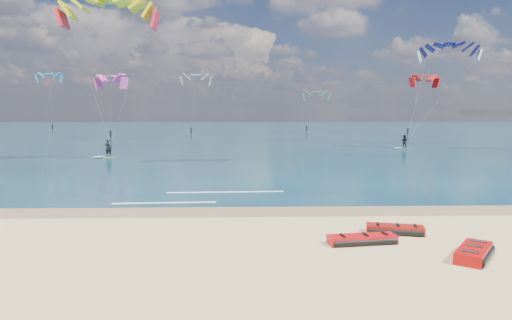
{
  "coord_description": "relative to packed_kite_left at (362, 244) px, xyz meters",
  "views": [
    {
      "loc": [
        2.31,
        -18.22,
        4.67
      ],
      "look_at": [
        3.09,
        8.0,
        1.93
      ],
      "focal_mm": 32.0,
      "sensor_mm": 36.0,
      "label": 1
    }
  ],
  "objects": [
    {
      "name": "packed_kite_mid",
      "position": [
        1.63,
        1.32,
        0.0
      ],
      "size": [
        2.53,
        1.59,
        0.38
      ],
      "primitive_type": null,
      "rotation": [
        0.0,
        0.0,
        -0.24
      ],
      "color": "#9D130A",
      "rests_on": "ground"
    },
    {
      "name": "packed_kite_right",
      "position": [
        3.15,
        -1.75,
        0.0
      ],
      "size": [
        2.38,
        2.6,
        0.44
      ],
      "primitive_type": null,
      "rotation": [
        0.0,
        0.0,
        0.92
      ],
      "color": "#BC0A08",
      "rests_on": "ground"
    },
    {
      "name": "ground",
      "position": [
        -6.58,
        42.44,
        0.0
      ],
      "size": [
        320.0,
        320.0,
        0.0
      ],
      "primitive_type": "plane",
      "color": "tan",
      "rests_on": "ground"
    },
    {
      "name": "sea",
      "position": [
        -6.58,
        106.44,
        0.02
      ],
      "size": [
        320.0,
        200.0,
        0.04
      ],
      "primitive_type": "cube",
      "color": "#0A2D3B",
      "rests_on": "ground"
    },
    {
      "name": "distant_kites",
      "position": [
        -12.34,
        82.45,
        5.97
      ],
      "size": [
        90.59,
        41.86,
        14.35
      ],
      "color": "red",
      "rests_on": "ground"
    },
    {
      "name": "shoreline_foam",
      "position": [
        -6.6,
        9.18,
        0.04
      ],
      "size": [
        9.11,
        3.61,
        0.01
      ],
      "color": "white",
      "rests_on": "ground"
    },
    {
      "name": "kitesurfer_main",
      "position": [
        -16.86,
        28.02,
        8.25
      ],
      "size": [
        9.83,
        8.72,
        16.04
      ],
      "rotation": [
        0.0,
        0.0,
        0.67
      ],
      "color": "yellow",
      "rests_on": "sea"
    },
    {
      "name": "kitesurfer_far",
      "position": [
        18.73,
        40.61,
        7.59
      ],
      "size": [
        10.21,
        5.66,
        14.25
      ],
      "rotation": [
        0.0,
        0.0,
        0.06
      ],
      "color": "#C4D31F",
      "rests_on": "sea"
    },
    {
      "name": "wet_sand_strip",
      "position": [
        -6.58,
        5.44,
        0.0
      ],
      "size": [
        320.0,
        2.4,
        0.01
      ],
      "primitive_type": "cube",
      "color": "brown",
      "rests_on": "ground"
    },
    {
      "name": "packed_kite_left",
      "position": [
        0.0,
        0.0,
        0.0
      ],
      "size": [
        2.76,
        1.38,
        0.37
      ],
      "primitive_type": null,
      "rotation": [
        0.0,
        0.0,
        0.14
      ],
      "color": "red",
      "rests_on": "ground"
    }
  ]
}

